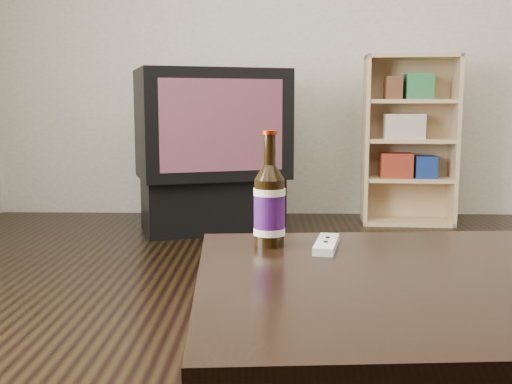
{
  "coord_description": "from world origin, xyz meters",
  "views": [
    {
      "loc": [
        -0.47,
        -1.41,
        0.8
      ],
      "look_at": [
        -0.5,
        -0.09,
        0.61
      ],
      "focal_mm": 42.0,
      "sensor_mm": 36.0,
      "label": 1
    }
  ],
  "objects_px": {
    "tv": "(211,124)",
    "bookshelf": "(408,137)",
    "tv_stand": "(212,204)",
    "remote": "(326,244)",
    "beer_bottle": "(269,206)"
  },
  "relations": [
    {
      "from": "remote",
      "to": "bookshelf",
      "type": "bearing_deg",
      "value": 85.14
    },
    {
      "from": "tv_stand",
      "to": "beer_bottle",
      "type": "relative_size",
      "value": 3.34
    },
    {
      "from": "tv",
      "to": "bookshelf",
      "type": "relative_size",
      "value": 0.92
    },
    {
      "from": "tv_stand",
      "to": "tv",
      "type": "xyz_separation_m",
      "value": [
        0.0,
        -0.0,
        0.51
      ]
    },
    {
      "from": "bookshelf",
      "to": "remote",
      "type": "xyz_separation_m",
      "value": [
        -0.8,
        -2.78,
        -0.09
      ]
    },
    {
      "from": "tv",
      "to": "bookshelf",
      "type": "distance_m",
      "value": 1.34
    },
    {
      "from": "beer_bottle",
      "to": "tv",
      "type": "bearing_deg",
      "value": 98.57
    },
    {
      "from": "bookshelf",
      "to": "remote",
      "type": "distance_m",
      "value": 2.89
    },
    {
      "from": "tv_stand",
      "to": "bookshelf",
      "type": "relative_size",
      "value": 0.76
    },
    {
      "from": "beer_bottle",
      "to": "bookshelf",
      "type": "bearing_deg",
      "value": 71.38
    },
    {
      "from": "tv_stand",
      "to": "beer_bottle",
      "type": "distance_m",
      "value": 2.54
    },
    {
      "from": "tv",
      "to": "beer_bottle",
      "type": "height_order",
      "value": "tv"
    },
    {
      "from": "tv_stand",
      "to": "tv",
      "type": "bearing_deg",
      "value": -90.0
    },
    {
      "from": "tv",
      "to": "beer_bottle",
      "type": "xyz_separation_m",
      "value": [
        0.37,
        -2.48,
        -0.1
      ]
    },
    {
      "from": "tv",
      "to": "beer_bottle",
      "type": "relative_size",
      "value": 4.01
    }
  ]
}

